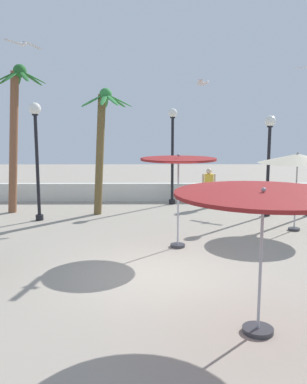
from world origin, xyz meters
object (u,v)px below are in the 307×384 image
patio_umbrella_1 (263,201)px  palm_tree_1 (15,124)px  lamp_post_0 (172,144)px  palm_tree_0 (102,137)px  lamp_post_2 (36,142)px  lamp_post_3 (269,151)px  guest_0 (209,184)px  patio_umbrella_3 (178,165)px  seagull_0 (23,44)px  patio_umbrella_4 (298,159)px  seagull_2 (202,83)px

patio_umbrella_1 → palm_tree_1: 12.12m
palm_tree_1 → lamp_post_0: (6.16, 1.72, -0.86)m
palm_tree_0 → lamp_post_0: size_ratio=1.16×
palm_tree_1 → lamp_post_2: 1.94m
lamp_post_3 → palm_tree_0: bearing=176.1°
lamp_post_0 → guest_0: (1.47, -0.89, -1.61)m
lamp_post_2 → patio_umbrella_3: bearing=-35.7°
lamp_post_2 → seagull_0: 3.41m
palm_tree_0 → palm_tree_1: bearing=173.8°
lamp_post_0 → patio_umbrella_3: bearing=-91.7°
palm_tree_1 → guest_0: size_ratio=3.44×
patio_umbrella_1 → patio_umbrella_4: 7.45m
patio_umbrella_4 → lamp_post_0: size_ratio=0.62×
patio_umbrella_4 → palm_tree_1: (-9.92, 3.00, 1.12)m
seagull_2 → palm_tree_1: bearing=151.3°
patio_umbrella_4 → lamp_post_3: size_ratio=0.68×
patio_umbrella_3 → guest_0: 6.08m
patio_umbrella_1 → lamp_post_3: lamp_post_3 is taller
palm_tree_0 → lamp_post_2: 2.45m
patio_umbrella_4 → lamp_post_3: bearing=97.8°
patio_umbrella_3 → seagull_2: seagull_2 is taller
palm_tree_1 → guest_0: 8.06m
patio_umbrella_4 → lamp_post_0: bearing=128.5°
patio_umbrella_4 → lamp_post_3: 2.24m
lamp_post_2 → seagull_0: (0.13, -1.48, 3.07)m
lamp_post_0 → seagull_0: (-4.88, -4.61, 3.27)m
seagull_0 → patio_umbrella_1: bearing=-50.7°
palm_tree_1 → lamp_post_3: size_ratio=1.51×
patio_umbrella_1 → palm_tree_1: size_ratio=0.50×
lamp_post_2 → seagull_2: seagull_2 is taller
patio_umbrella_4 → palm_tree_1: palm_tree_1 is taller
patio_umbrella_1 → patio_umbrella_4: (2.95, 6.84, 0.13)m
lamp_post_3 → palm_tree_1: bearing=175.3°
lamp_post_3 → lamp_post_0: bearing=144.0°
patio_umbrella_1 → palm_tree_0: bearing=110.8°
patio_umbrella_1 → palm_tree_0: (-3.61, 9.48, 0.77)m
lamp_post_0 → patio_umbrella_4: bearing=-51.5°
patio_umbrella_3 → lamp_post_2: bearing=144.3°
patio_umbrella_1 → lamp_post_3: 9.44m
lamp_post_2 → lamp_post_3: (8.46, 0.63, -0.33)m
lamp_post_3 → guest_0: lamp_post_3 is taller
lamp_post_0 → lamp_post_2: 5.91m
palm_tree_1 → lamp_post_2: bearing=-50.7°
palm_tree_0 → guest_0: (4.27, 1.19, -1.99)m
lamp_post_2 → guest_0: lamp_post_2 is taller
patio_umbrella_4 → palm_tree_0: size_ratio=0.54×
seagull_0 → lamp_post_2: bearing=94.9°
seagull_0 → guest_0: bearing=30.4°
patio_umbrella_3 → seagull_2: bearing=57.5°
patio_umbrella_3 → lamp_post_2: 5.94m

